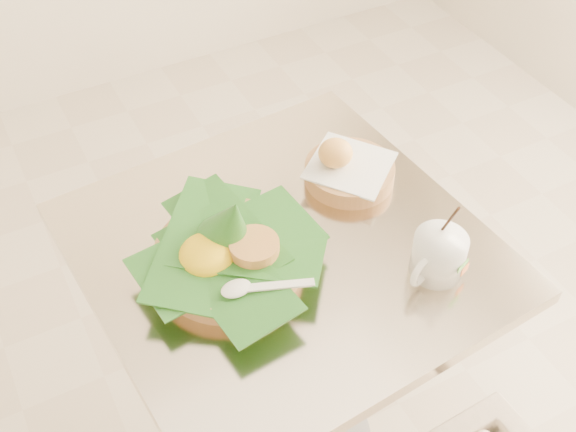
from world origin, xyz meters
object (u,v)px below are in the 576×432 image
cafe_table (285,318)px  rice_basket (228,250)px  coffee_mug (438,255)px  bread_basket (347,169)px

cafe_table → rice_basket: 0.29m
rice_basket → coffee_mug: 0.37m
coffee_mug → bread_basket: bearing=92.7°
cafe_table → coffee_mug: 0.38m
bread_basket → coffee_mug: size_ratio=1.32×
cafe_table → bread_basket: bearing=27.8°
rice_basket → coffee_mug: (0.32, -0.18, -0.00)m
cafe_table → bread_basket: size_ratio=3.51×
cafe_table → coffee_mug: coffee_mug is taller
bread_basket → coffee_mug: bearing=-87.3°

